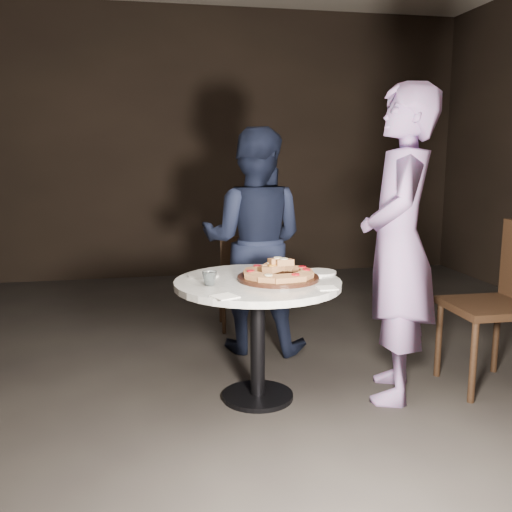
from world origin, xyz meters
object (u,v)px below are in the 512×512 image
at_px(table, 258,303).
at_px(focaccia_pile, 278,271).
at_px(water_glass, 210,278).
at_px(diner_navy, 254,241).
at_px(serving_board, 278,278).
at_px(chair_far, 242,275).
at_px(diner_teal, 399,245).
at_px(chair_right, 505,294).

relative_size(table, focaccia_pile, 2.86).
relative_size(water_glass, diner_navy, 0.05).
bearing_deg(focaccia_pile, serving_board, -93.06).
relative_size(water_glass, chair_far, 0.11).
bearing_deg(water_glass, diner_navy, 65.48).
xyz_separation_m(serving_board, water_glass, (-0.40, -0.07, 0.03)).
bearing_deg(diner_teal, chair_right, 112.15).
relative_size(serving_board, water_glass, 5.62).
xyz_separation_m(diner_navy, diner_teal, (0.66, -0.95, 0.10)).
xyz_separation_m(chair_far, diner_teal, (0.66, -1.40, 0.45)).
relative_size(focaccia_pile, chair_right, 0.41).
bearing_deg(chair_far, focaccia_pile, 92.61).
bearing_deg(chair_far, serving_board, 92.61).
relative_size(focaccia_pile, chair_far, 0.53).
relative_size(water_glass, diner_teal, 0.05).
bearing_deg(water_glass, table, 14.39).
height_order(serving_board, water_glass, water_glass).
xyz_separation_m(serving_board, diner_teal, (0.68, -0.09, 0.18)).
bearing_deg(focaccia_pile, diner_teal, -7.61).
bearing_deg(focaccia_pile, table, 177.79).
bearing_deg(serving_board, water_glass, -170.66).
height_order(water_glass, diner_navy, diner_navy).
bearing_deg(table, diner_teal, -6.83).
bearing_deg(chair_right, diner_teal, -89.23).
relative_size(focaccia_pile, diner_navy, 0.26).
bearing_deg(water_glass, chair_far, 73.09).
height_order(diner_navy, diner_teal, diner_teal).
xyz_separation_m(focaccia_pile, chair_right, (1.39, -0.09, -0.18)).
xyz_separation_m(chair_far, diner_navy, (0.01, -0.45, 0.34)).
bearing_deg(chair_far, table, 87.52).
distance_m(water_glass, chair_far, 1.47).
height_order(table, water_glass, water_glass).
height_order(focaccia_pile, chair_right, chair_right).
xyz_separation_m(water_glass, chair_right, (1.78, -0.03, -0.17)).
distance_m(focaccia_pile, diner_teal, 0.70).
relative_size(focaccia_pile, diner_teal, 0.23).
xyz_separation_m(table, water_glass, (-0.28, -0.07, 0.17)).
distance_m(table, diner_teal, 0.87).
height_order(table, chair_far, chair_far).
xyz_separation_m(table, chair_far, (0.14, 1.31, -0.12)).
height_order(table, chair_right, chair_right).
height_order(focaccia_pile, chair_far, focaccia_pile).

